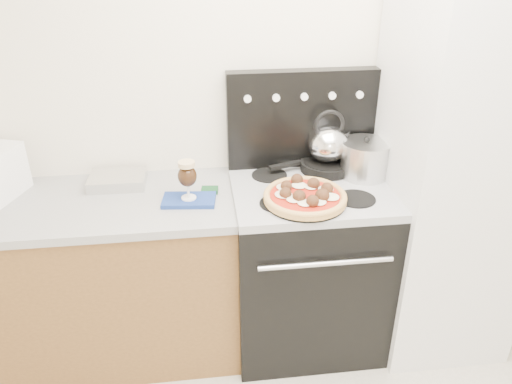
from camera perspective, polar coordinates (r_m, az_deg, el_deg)
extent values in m
cube|color=#EFE5CE|center=(2.59, 3.26, 10.34)|extent=(3.50, 0.01, 2.50)
cube|color=brown|center=(2.71, -18.18, -9.79)|extent=(1.45, 0.60, 0.86)
cube|color=#9F9F9F|center=(2.48, -19.68, -1.45)|extent=(1.48, 0.63, 0.04)
cube|color=black|center=(2.68, 5.75, -8.60)|extent=(0.76, 0.65, 0.88)
cube|color=#ADADB2|center=(2.44, 6.25, 0.17)|extent=(0.76, 0.65, 0.04)
cube|color=black|center=(2.58, 5.20, 8.32)|extent=(0.76, 0.08, 0.50)
cube|color=silver|center=(2.64, 21.42, 1.75)|extent=(0.64, 0.68, 1.90)
cube|color=white|center=(2.56, -15.52, 1.34)|extent=(0.27, 0.20, 0.05)
cube|color=navy|center=(2.34, -7.67, -0.93)|extent=(0.26, 0.17, 0.02)
cylinder|color=black|center=(2.28, 5.59, -1.08)|extent=(0.43, 0.43, 0.01)
cylinder|color=black|center=(2.60, 8.05, 3.00)|extent=(0.34, 0.34, 0.05)
cylinder|color=silver|center=(2.55, 12.31, 3.60)|extent=(0.28, 0.28, 0.17)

